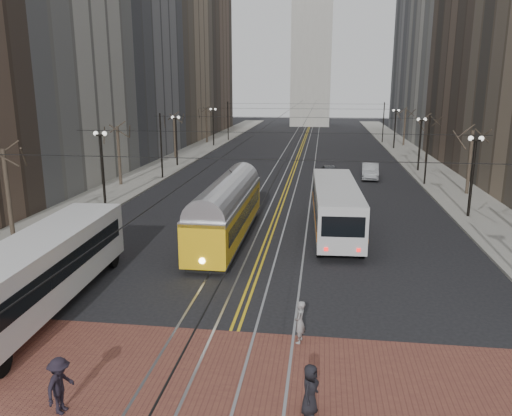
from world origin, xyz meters
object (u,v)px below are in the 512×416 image
(rear_bus, at_px, (336,209))
(sedan_silver, at_px, (370,171))
(transit_bus, at_px, (41,274))
(sedan_grey, at_px, (330,173))
(pedestrian_a, at_px, (310,389))
(pedestrian_d, at_px, (60,385))
(cargo_van, at_px, (337,195))
(pedestrian_b, at_px, (300,322))
(streetcar, at_px, (227,216))

(rear_bus, distance_m, sedan_silver, 20.29)
(transit_bus, bearing_deg, rear_bus, 43.49)
(sedan_grey, height_order, pedestrian_a, pedestrian_a)
(sedan_grey, xyz_separation_m, pedestrian_d, (-8.11, -38.19, 0.14))
(rear_bus, relative_size, sedan_silver, 2.61)
(cargo_van, bearing_deg, pedestrian_b, -99.05)
(cargo_van, relative_size, pedestrian_b, 3.45)
(transit_bus, xyz_separation_m, pedestrian_a, (11.46, -5.59, -0.79))
(pedestrian_b, bearing_deg, transit_bus, -89.16)
(streetcar, distance_m, pedestrian_a, 17.18)
(cargo_van, bearing_deg, rear_bus, -96.38)
(streetcar, bearing_deg, pedestrian_b, -67.25)
(cargo_van, distance_m, pedestrian_a, 24.54)
(transit_bus, height_order, rear_bus, rear_bus)
(streetcar, relative_size, pedestrian_a, 8.35)
(transit_bus, xyz_separation_m, pedestrian_b, (10.97, -1.50, -0.75))
(cargo_van, distance_m, sedan_grey, 12.80)
(cargo_van, bearing_deg, pedestrian_d, -112.39)
(cargo_van, bearing_deg, pedestrian_a, -97.05)
(rear_bus, xyz_separation_m, pedestrian_a, (-1.09, -18.63, -0.81))
(pedestrian_a, bearing_deg, pedestrian_d, 116.52)
(sedan_silver, xyz_separation_m, pedestrian_a, (-5.04, -38.52, 0.01))
(pedestrian_a, bearing_deg, sedan_grey, 17.78)
(cargo_van, xyz_separation_m, pedestrian_d, (-8.49, -25.41, -0.36))
(streetcar, relative_size, sedan_silver, 2.75)
(cargo_van, distance_m, pedestrian_b, 20.50)
(sedan_grey, relative_size, sedan_silver, 0.94)
(rear_bus, bearing_deg, pedestrian_d, -115.19)
(sedan_grey, bearing_deg, pedestrian_d, -108.13)
(sedan_silver, distance_m, pedestrian_a, 38.85)
(pedestrian_b, bearing_deg, pedestrian_d, -44.46)
(transit_bus, distance_m, sedan_silver, 36.84)
(transit_bus, xyz_separation_m, streetcar, (5.93, 10.65, -0.06))
(rear_bus, height_order, cargo_van, rear_bus)
(transit_bus, bearing_deg, cargo_van, 53.29)
(sedan_silver, distance_m, pedestrian_b, 34.87)
(sedan_grey, distance_m, pedestrian_b, 33.23)
(streetcar, xyz_separation_m, sedan_grey, (6.50, 21.04, -0.77))
(pedestrian_b, bearing_deg, sedan_grey, -173.88)
(rear_bus, distance_m, cargo_van, 5.89)
(transit_bus, relative_size, sedan_silver, 2.70)
(streetcar, height_order, rear_bus, rear_bus)
(rear_bus, distance_m, pedestrian_a, 18.68)
(rear_bus, relative_size, pedestrian_a, 7.93)
(streetcar, distance_m, cargo_van, 10.75)
(sedan_silver, xyz_separation_m, pedestrian_d, (-12.19, -39.43, 0.11))
(transit_bus, height_order, pedestrian_b, transit_bus)
(rear_bus, bearing_deg, transit_bus, -136.23)
(transit_bus, distance_m, streetcar, 12.19)
(streetcar, relative_size, pedestrian_d, 7.39)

